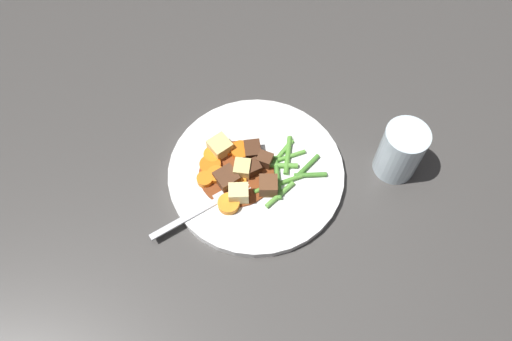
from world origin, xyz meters
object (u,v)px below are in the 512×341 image
Objects in this scene: potato_chunk_2 at (239,194)px; water_glass at (401,151)px; meat_chunk_1 at (253,169)px; fork at (204,208)px; carrot_slice_7 at (229,204)px; carrot_slice_4 at (213,155)px; carrot_slice_6 at (205,179)px; carrot_slice_5 at (237,182)px; meat_chunk_0 at (227,178)px; meat_chunk_4 at (253,150)px; carrot_slice_0 at (210,165)px; carrot_slice_2 at (241,151)px; potato_chunk_0 at (220,147)px; meat_chunk_2 at (268,186)px; meat_chunk_3 at (265,160)px; carrot_slice_1 at (216,176)px; potato_chunk_1 at (242,170)px; carrot_slice_3 at (229,149)px; dinner_plate at (256,173)px.

water_glass is at bearing -175.64° from potato_chunk_2.
fork is at bearing 30.56° from meat_chunk_1.
carrot_slice_7 is at bearing 48.12° from meat_chunk_1.
carrot_slice_6 is at bearing 66.72° from carrot_slice_4.
carrot_slice_5 is 0.27m from water_glass.
carrot_slice_6 is 0.04m from meat_chunk_0.
meat_chunk_4 is 0.18× the size of fork.
carrot_slice_0 is 0.06m from carrot_slice_2.
potato_chunk_2 is at bearing 100.35° from potato_chunk_0.
carrot_slice_7 is at bearing 62.40° from carrot_slice_5.
meat_chunk_2 is at bearing 157.07° from meat_chunk_0.
potato_chunk_0 reaches higher than meat_chunk_3.
meat_chunk_4 is (-0.02, 0.00, 0.00)m from carrot_slice_2.
meat_chunk_0 is 0.20× the size of fork.
carrot_slice_1 is 0.04m from potato_chunk_1.
carrot_slice_3 is 0.02m from potato_chunk_0.
potato_chunk_1 is at bearing -45.25° from meat_chunk_2.
water_glass is (-0.31, 0.02, 0.03)m from carrot_slice_6.
carrot_slice_6 is 1.12× the size of meat_chunk_3.
carrot_slice_5 is (-0.04, 0.04, -0.00)m from carrot_slice_0.
carrot_slice_7 reaches higher than dinner_plate.
potato_chunk_2 reaches higher than potato_chunk_1.
dinner_plate is at bearing -176.33° from carrot_slice_6.
meat_chunk_0 reaches higher than carrot_slice_4.
potato_chunk_1 is at bearing -176.24° from carrot_slice_6.
water_glass is at bearing 176.66° from carrot_slice_6.
potato_chunk_2 is at bearing -170.82° from fork.
carrot_slice_4 is 0.18× the size of fork.
carrot_slice_4 is at bearing -42.13° from potato_chunk_1.
carrot_slice_6 is at bearing -38.26° from potato_chunk_2.
meat_chunk_1 and meat_chunk_4 have the same top height.
carrot_slice_4 reaches higher than dinner_plate.
carrot_slice_4 is at bearing -43.59° from meat_chunk_2.
carrot_slice_6 is 0.05m from fork.
carrot_slice_4 is at bearing -17.98° from meat_chunk_3.
carrot_slice_3 is at bearing -32.75° from meat_chunk_3.
carrot_slice_6 is 0.93× the size of potato_chunk_1.
carrot_slice_7 reaches higher than carrot_slice_5.
carrot_slice_6 and carrot_slice_7 have the same top height.
carrot_slice_3 is 0.05m from potato_chunk_1.
meat_chunk_1 is at bearing -150.32° from carrot_slice_5.
potato_chunk_1 reaches higher than dinner_plate.
fork is at bearing 73.73° from carrot_slice_4.
meat_chunk_4 is (-0.01, -0.04, 0.00)m from meat_chunk_1.
meat_chunk_3 is (-0.08, -0.01, 0.00)m from carrot_slice_1.
water_glass reaches higher than carrot_slice_5.
carrot_slice_1 is 1.15× the size of meat_chunk_1.
meat_chunk_1 is at bearing 176.74° from potato_chunk_1.
carrot_slice_5 is 0.06m from meat_chunk_4.
fork is at bearing 51.00° from carrot_slice_2.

